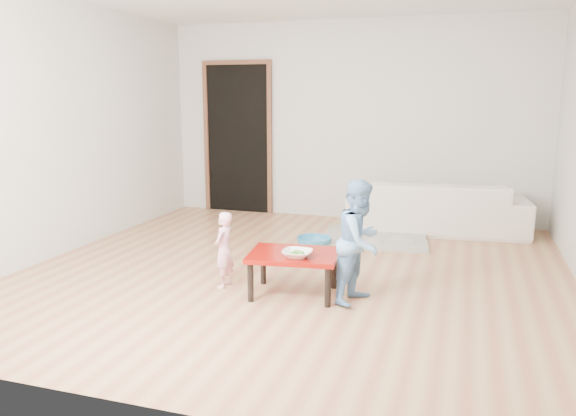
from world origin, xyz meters
The scene contains 13 objects.
floor centered at (0.00, 0.00, 0.00)m, with size 5.00×5.00×0.01m, color #A36445.
back_wall centered at (0.00, 2.50, 1.30)m, with size 5.00×0.02×2.60m, color beige.
left_wall centered at (-2.50, 0.00, 1.30)m, with size 0.02×5.00×2.60m, color beige.
doorway centered at (-1.60, 2.48, 1.02)m, with size 1.02×0.08×2.11m, color brown, non-canonical shape.
sofa centered at (1.16, 2.05, 0.31)m, with size 2.12×0.83×0.62m, color beige.
cushion centered at (0.76, 1.85, 0.47)m, with size 0.44×0.39×0.12m, color orange.
red_table centered at (0.18, -0.61, 0.18)m, with size 0.72×0.54×0.36m, color maroon, non-canonical shape.
bowl centered at (0.25, -0.72, 0.39)m, with size 0.24×0.24×0.06m, color white.
broccoli centered at (0.25, -0.72, 0.39)m, with size 0.12×0.12×0.06m, color #2D5919, non-canonical shape.
child_pink centered at (-0.45, -0.60, 0.33)m, with size 0.24×0.16×0.66m, color pink.
child_blue centered at (0.73, -0.58, 0.50)m, with size 0.48×0.38×0.99m, color #5E9ADA.
basin centered at (-0.04, 0.86, 0.06)m, with size 0.38×0.38×0.12m, color teal.
blanket centered at (0.54, 1.38, 0.03)m, with size 1.14×0.95×0.06m, color #A8A395, non-canonical shape.
Camera 1 is at (1.50, -4.87, 1.64)m, focal length 35.00 mm.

